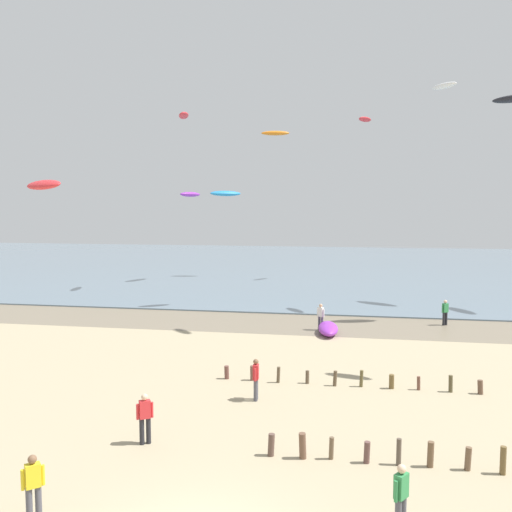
% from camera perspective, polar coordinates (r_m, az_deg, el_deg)
% --- Properties ---
extents(wet_sand_strip, '(120.00, 6.58, 0.01)m').
position_cam_1_polar(wet_sand_strip, '(37.39, 4.70, -7.07)').
color(wet_sand_strip, '#7A6D59').
rests_on(wet_sand_strip, ground).
extents(sea, '(160.00, 70.00, 0.10)m').
position_cam_1_polar(sea, '(75.18, 7.47, -0.96)').
color(sea, slate).
rests_on(sea, ground).
extents(groyne_mid, '(11.23, 0.36, 0.74)m').
position_cam_1_polar(groyne_mid, '(25.07, 9.32, -12.46)').
color(groyne_mid, brown).
rests_on(groyne_mid, ground).
extents(person_nearest_camera, '(0.24, 0.57, 1.71)m').
position_cam_1_polar(person_nearest_camera, '(22.87, -0.01, -12.56)').
color(person_nearest_camera, '#4C4C56').
rests_on(person_nearest_camera, ground).
extents(person_mid_beach, '(0.49, 0.38, 1.71)m').
position_cam_1_polar(person_mid_beach, '(19.30, -11.46, -16.06)').
color(person_mid_beach, '#232328').
rests_on(person_mid_beach, ground).
extents(person_by_waterline, '(0.49, 0.38, 1.71)m').
position_cam_1_polar(person_by_waterline, '(35.60, 6.73, -6.21)').
color(person_by_waterline, '#4C4C56').
rests_on(person_by_waterline, ground).
extents(person_left_flank, '(0.45, 0.41, 1.71)m').
position_cam_1_polar(person_left_flank, '(15.84, -22.12, -21.21)').
color(person_left_flank, '#4C4C56').
rests_on(person_left_flank, ground).
extents(person_far_down_beach, '(0.48, 0.39, 1.71)m').
position_cam_1_polar(person_far_down_beach, '(38.89, 19.04, -5.49)').
color(person_far_down_beach, '#232328').
rests_on(person_far_down_beach, ground).
extents(person_trailing_behind, '(0.39, 0.48, 1.71)m').
position_cam_1_polar(person_trailing_behind, '(14.81, 14.82, -22.96)').
color(person_trailing_behind, '#4C4C56').
rests_on(person_trailing_behind, ground).
extents(grounded_kite, '(1.49, 3.44, 0.67)m').
position_cam_1_polar(grounded_kite, '(34.76, 7.50, -7.47)').
color(grounded_kite, purple).
rests_on(grounded_kite, ground).
extents(kite_aloft_0, '(2.08, 3.31, 0.55)m').
position_cam_1_polar(kite_aloft_0, '(58.50, -6.85, 6.37)').
color(kite_aloft_0, purple).
extents(kite_aloft_2, '(3.05, 2.15, 0.80)m').
position_cam_1_polar(kite_aloft_2, '(32.82, -21.19, 6.91)').
color(kite_aloft_2, red).
extents(kite_aloft_4, '(3.24, 1.50, 0.54)m').
position_cam_1_polar(kite_aloft_4, '(62.15, 2.01, 12.63)').
color(kite_aloft_4, orange).
extents(kite_aloft_5, '(1.86, 2.41, 0.64)m').
position_cam_1_polar(kite_aloft_5, '(60.66, 11.24, 13.74)').
color(kite_aloft_5, red).
extents(kite_aloft_6, '(1.55, 2.91, 0.69)m').
position_cam_1_polar(kite_aloft_6, '(52.80, -7.51, 14.26)').
color(kite_aloft_6, red).
extents(kite_aloft_9, '(2.56, 2.12, 0.52)m').
position_cam_1_polar(kite_aloft_9, '(42.87, -3.19, 6.50)').
color(kite_aloft_9, '#2384D1').
extents(kite_aloft_12, '(1.97, 2.34, 0.43)m').
position_cam_1_polar(kite_aloft_12, '(43.82, 18.95, 16.35)').
color(kite_aloft_12, white).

